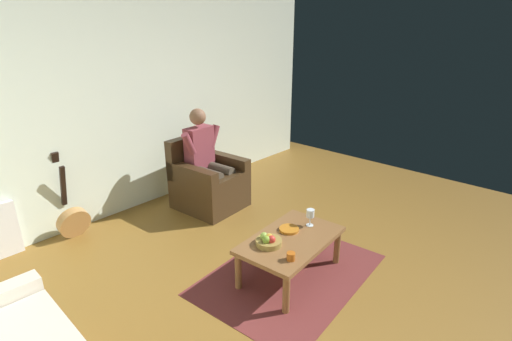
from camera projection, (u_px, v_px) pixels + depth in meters
ground_plane at (335, 295)px, 3.36m from camera, size 6.89×6.89×0.00m
wall_back at (137, 103)px, 4.68m from camera, size 6.14×0.06×2.60m
rug at (290, 274)px, 3.63m from camera, size 1.77×1.32×0.01m
armchair at (208, 183)px, 4.90m from camera, size 0.76×0.82×0.88m
person_seated at (207, 157)px, 4.77m from camera, size 0.63×0.61×1.25m
coffee_table at (291, 243)px, 3.52m from camera, size 1.03×0.67×0.39m
guitar at (73, 219)px, 4.22m from camera, size 0.34×0.31×0.94m
wine_glass_near at (310, 214)px, 3.67m from camera, size 0.08×0.08×0.17m
fruit_bowl at (268, 241)px, 3.38m from camera, size 0.23×0.23×0.11m
decorative_dish at (289, 229)px, 3.62m from camera, size 0.19×0.19×0.02m
candle_jar at (291, 256)px, 3.16m from camera, size 0.07×0.07×0.07m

